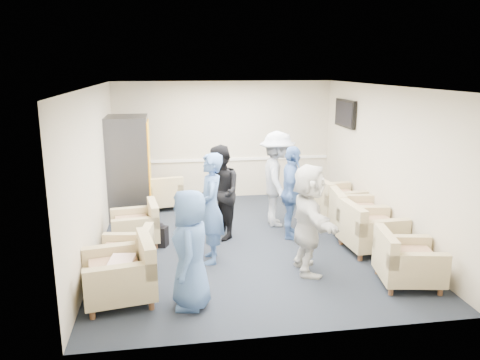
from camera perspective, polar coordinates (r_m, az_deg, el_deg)
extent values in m
plane|color=black|center=(8.35, 0.69, -7.51)|extent=(6.00, 6.00, 0.00)
plane|color=white|center=(7.79, 0.75, 11.35)|extent=(6.00, 6.00, 0.00)
cube|color=beige|center=(10.88, -1.95, 4.86)|extent=(5.00, 0.02, 2.70)
cube|color=beige|center=(5.13, 6.38, -5.38)|extent=(5.00, 0.02, 2.70)
cube|color=beige|center=(7.94, -17.37, 0.93)|extent=(0.02, 6.00, 2.70)
cube|color=beige|center=(8.73, 17.13, 2.06)|extent=(0.02, 6.00, 2.70)
cube|color=white|center=(10.94, -1.91, 2.52)|extent=(4.98, 0.04, 0.06)
cube|color=black|center=(10.23, 12.71, 7.93)|extent=(0.07, 1.00, 0.58)
cube|color=black|center=(10.22, 12.52, 7.93)|extent=(0.01, 0.92, 0.50)
cube|color=#46474D|center=(10.26, 12.87, 7.10)|extent=(0.04, 0.10, 0.25)
cube|color=tan|center=(6.47, -14.52, -11.90)|extent=(1.03, 1.03, 0.29)
cube|color=#A3795A|center=(6.39, -14.63, -10.29)|extent=(0.71, 0.67, 0.10)
cube|color=tan|center=(6.35, -11.34, -8.69)|extent=(0.30, 0.90, 0.42)
cube|color=tan|center=(7.15, -13.90, -9.67)|extent=(0.87, 0.87, 0.25)
cube|color=#A3795A|center=(7.08, -13.98, -8.40)|extent=(0.60, 0.57, 0.09)
cube|color=tan|center=(6.97, -11.47, -7.44)|extent=(0.23, 0.77, 0.36)
cube|color=tan|center=(8.36, -12.69, -6.08)|extent=(0.87, 0.87, 0.26)
cube|color=#A3795A|center=(8.30, -12.75, -4.95)|extent=(0.60, 0.57, 0.09)
cube|color=tan|center=(8.28, -10.54, -3.88)|extent=(0.23, 0.79, 0.37)
cube|color=tan|center=(7.13, 19.85, -10.00)|extent=(0.95, 0.95, 0.27)
cube|color=#A3795A|center=(7.06, 19.97, -8.63)|extent=(0.65, 0.62, 0.10)
cube|color=tan|center=(6.91, 17.35, -7.64)|extent=(0.27, 0.83, 0.39)
cube|color=tan|center=(8.17, 15.70, -6.48)|extent=(0.94, 0.94, 0.29)
cube|color=#A3795A|center=(8.11, 15.79, -5.15)|extent=(0.65, 0.61, 0.10)
cube|color=tan|center=(7.90, 13.46, -4.31)|extent=(0.19, 0.90, 0.42)
cube|color=tan|center=(8.84, 13.99, -4.81)|extent=(1.00, 1.00, 0.30)
cube|color=#A3795A|center=(8.78, 14.06, -3.57)|extent=(0.69, 0.66, 0.11)
cube|color=tan|center=(8.64, 11.72, -2.62)|extent=(0.26, 0.91, 0.42)
cube|color=tan|center=(9.62, 11.81, -3.15)|extent=(1.03, 1.03, 0.30)
cube|color=#A3795A|center=(9.56, 11.87, -1.97)|extent=(0.71, 0.67, 0.11)
cube|color=tan|center=(9.35, 9.85, -1.21)|extent=(0.27, 0.93, 0.43)
cube|color=tan|center=(10.37, -9.43, -2.05)|extent=(0.92, 0.92, 0.26)
cube|color=#A3795A|center=(10.32, -9.46, -1.11)|extent=(0.60, 0.63, 0.09)
cube|color=tan|center=(9.97, -9.15, -0.80)|extent=(0.79, 0.27, 0.37)
cube|color=#46474D|center=(9.77, -13.41, 1.57)|extent=(0.81, 0.98, 2.06)
cube|color=#FF6D05|center=(9.73, -11.00, 2.26)|extent=(0.02, 0.83, 1.65)
cube|color=black|center=(9.93, -10.76, -2.61)|extent=(0.02, 0.49, 0.13)
cube|color=black|center=(8.20, -9.70, -6.79)|extent=(0.30, 0.26, 0.35)
sphere|color=black|center=(8.15, -9.75, -5.74)|extent=(0.18, 0.18, 0.18)
cube|color=white|center=(6.36, -14.21, -9.80)|extent=(0.35, 0.43, 0.12)
imported|color=#4569A7|center=(5.98, -6.05, -8.42)|extent=(0.58, 0.81, 1.55)
imported|color=#4569A7|center=(7.29, -3.59, -3.47)|extent=(0.46, 0.66, 1.74)
imported|color=black|center=(8.28, -2.45, -1.55)|extent=(0.81, 0.95, 1.69)
imported|color=beige|center=(8.97, 4.53, 0.10)|extent=(0.75, 1.22, 1.84)
imported|color=#4569A7|center=(8.34, 6.31, -1.55)|extent=(0.70, 1.06, 1.67)
imported|color=silver|center=(6.98, 8.35, -4.73)|extent=(0.57, 1.56, 1.66)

